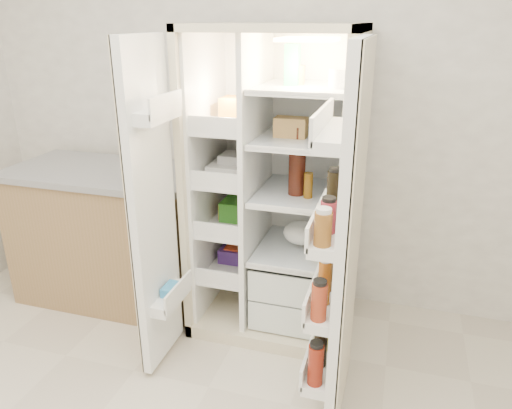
% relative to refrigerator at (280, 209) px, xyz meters
% --- Properties ---
extents(wall_back, '(4.00, 0.02, 2.70)m').
position_rel_refrigerator_xyz_m(wall_back, '(-0.18, 0.35, 0.61)').
color(wall_back, white).
rests_on(wall_back, floor).
extents(refrigerator, '(0.92, 0.70, 1.80)m').
position_rel_refrigerator_xyz_m(refrigerator, '(0.00, 0.00, 0.00)').
color(refrigerator, beige).
rests_on(refrigerator, floor).
extents(freezer_door, '(0.15, 0.40, 1.72)m').
position_rel_refrigerator_xyz_m(freezer_door, '(-0.52, -0.60, 0.15)').
color(freezer_door, white).
rests_on(freezer_door, floor).
extents(fridge_door, '(0.17, 0.58, 1.72)m').
position_rel_refrigerator_xyz_m(fridge_door, '(0.47, -0.70, 0.12)').
color(fridge_door, white).
rests_on(fridge_door, floor).
extents(kitchen_counter, '(1.26, 0.67, 0.92)m').
position_rel_refrigerator_xyz_m(kitchen_counter, '(-1.14, -0.08, -0.28)').
color(kitchen_counter, olive).
rests_on(kitchen_counter, floor).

